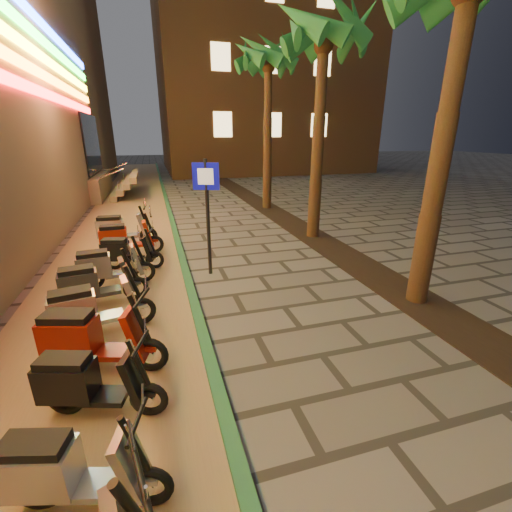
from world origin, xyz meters
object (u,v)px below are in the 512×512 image
object	(u,v)px
scooter_6	(90,339)
scooter_12	(120,229)
scooter_7	(91,309)
scooter_8	(93,284)
scooter_5	(87,383)
pedestrian_sign	(207,202)
scooter_10	(125,252)
scooter_4	(66,471)
scooter_11	(124,238)
scooter_9	(107,267)

from	to	relation	value
scooter_6	scooter_12	xyz separation A→B (m)	(-0.04, 6.28, 0.00)
scooter_7	scooter_8	xyz separation A→B (m)	(-0.12, 1.14, -0.01)
scooter_5	pedestrian_sign	bearing A→B (deg)	79.95
scooter_8	scooter_10	bearing A→B (deg)	67.38
scooter_4	scooter_6	xyz separation A→B (m)	(-0.09, 2.08, 0.08)
scooter_10	scooter_11	xyz separation A→B (m)	(-0.09, 1.09, 0.06)
pedestrian_sign	scooter_4	distance (m)	5.89
scooter_5	scooter_6	bearing A→B (deg)	113.19
scooter_4	scooter_7	bearing A→B (deg)	109.07
scooter_4	scooter_12	xyz separation A→B (m)	(-0.14, 8.35, 0.08)
scooter_6	scooter_10	distance (m)	4.15
scooter_11	scooter_10	bearing A→B (deg)	-87.16
scooter_5	scooter_9	world-z (taller)	scooter_9
scooter_6	scooter_11	distance (m)	5.24
scooter_5	scooter_11	bearing A→B (deg)	107.10
scooter_7	scooter_9	world-z (taller)	scooter_7
scooter_8	scooter_5	bearing A→B (deg)	-93.06
pedestrian_sign	scooter_9	size ratio (longest dim) A/B	1.69
scooter_9	scooter_10	world-z (taller)	scooter_9
pedestrian_sign	scooter_11	size ratio (longest dim) A/B	1.63
scooter_12	scooter_11	bearing A→B (deg)	-76.00
scooter_5	scooter_9	distance (m)	3.98
pedestrian_sign	scooter_8	bearing A→B (deg)	-136.60
scooter_4	scooter_10	distance (m)	6.22
scooter_4	scooter_9	size ratio (longest dim) A/B	0.91
scooter_5	scooter_8	xyz separation A→B (m)	(-0.34, 3.04, 0.03)
scooter_6	scooter_12	size ratio (longest dim) A/B	0.99
scooter_6	scooter_7	bearing A→B (deg)	114.23
scooter_12	scooter_9	bearing A→B (deg)	-86.63
scooter_8	scooter_10	xyz separation A→B (m)	(0.47, 2.00, -0.04)
scooter_11	scooter_12	bearing A→B (deg)	97.88
scooter_6	scooter_9	size ratio (longest dim) A/B	1.06
pedestrian_sign	scooter_12	world-z (taller)	pedestrian_sign
pedestrian_sign	scooter_8	size ratio (longest dim) A/B	1.68
scooter_10	scooter_5	bearing A→B (deg)	-79.43
scooter_7	scooter_8	size ratio (longest dim) A/B	1.03
pedestrian_sign	scooter_5	bearing A→B (deg)	-97.78
scooter_10	scooter_12	world-z (taller)	scooter_12
pedestrian_sign	scooter_10	size ratio (longest dim) A/B	1.82
scooter_4	scooter_10	bearing A→B (deg)	103.74
scooter_9	scooter_12	world-z (taller)	scooter_12
scooter_5	scooter_12	size ratio (longest dim) A/B	0.86
pedestrian_sign	scooter_7	size ratio (longest dim) A/B	1.64
scooter_7	scooter_8	world-z (taller)	scooter_7
scooter_8	pedestrian_sign	bearing A→B (deg)	14.25
scooter_7	scooter_11	size ratio (longest dim) A/B	0.99
scooter_6	scooter_8	xyz separation A→B (m)	(-0.25, 2.14, -0.04)
scooter_9	scooter_5	bearing A→B (deg)	-93.68
scooter_9	pedestrian_sign	bearing A→B (deg)	-2.53
scooter_4	scooter_6	world-z (taller)	scooter_6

